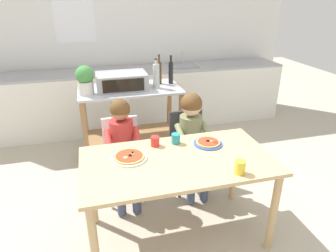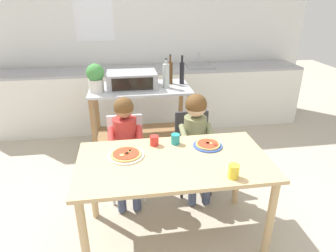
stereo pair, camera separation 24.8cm
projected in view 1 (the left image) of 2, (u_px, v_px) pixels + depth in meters
The scene contains 19 objects.
ground_plane at pixel (151, 168), 3.56m from camera, with size 10.99×10.99×0.00m, color #B7AD99.
back_wall_tiled at pixel (126, 33), 4.51m from camera, with size 5.16×0.14×2.70m.
kitchen_counter at pixel (133, 98), 4.52m from camera, with size 4.64×0.60×1.09m.
kitchen_island_cart at pixel (131, 113), 3.50m from camera, with size 1.15×0.61×0.92m.
toaster_oven at pixel (122, 81), 3.33m from camera, with size 0.56×0.37×0.18m.
bottle_tall_green_wine at pixel (159, 72), 3.50m from camera, with size 0.06×0.06×0.35m.
bottle_brown_beer at pixel (171, 72), 3.51m from camera, with size 0.05×0.05×0.34m.
bottle_slim_sauce at pixel (156, 76), 3.34m from camera, with size 0.08×0.08×0.33m.
potted_herb_plant at pixel (85, 79), 3.11m from camera, with size 0.19×0.19×0.31m.
dining_table at pixel (178, 170), 2.32m from camera, with size 1.47×0.79×0.74m.
dining_chair_left at pixel (122, 153), 2.91m from camera, with size 0.36×0.36×0.81m.
dining_chair_right at pixel (188, 145), 3.07m from camera, with size 0.36×0.36×0.81m.
child_in_red_shirt at pixel (123, 142), 2.73m from camera, with size 0.32×0.42×1.04m.
child_in_olive_shirt at pixel (192, 131), 2.88m from camera, with size 0.32×0.42×1.03m.
pizza_plate_white at pixel (129, 157), 2.29m from camera, with size 0.28×0.28×0.03m.
pizza_plate_blue_rimmed at pixel (208, 143), 2.50m from camera, with size 0.24×0.24×0.03m.
drinking_cup_red at pixel (155, 141), 2.47m from camera, with size 0.07×0.07×0.08m, color red.
drinking_cup_teal at pixel (176, 139), 2.51m from camera, with size 0.07×0.07×0.09m, color teal.
drinking_cup_yellow at pixel (240, 167), 2.09m from camera, with size 0.08×0.08×0.10m, color yellow.
Camera 1 is at (-0.58, -1.89, 1.91)m, focal length 31.83 mm.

